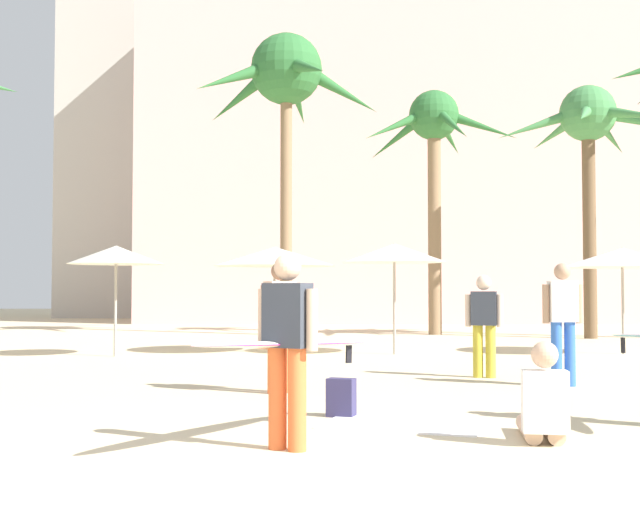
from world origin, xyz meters
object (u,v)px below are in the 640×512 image
at_px(palm_tree_far_left, 589,131).
at_px(person_mid_center, 563,318).
at_px(cafe_umbrella_4, 275,256).
at_px(palm_tree_center, 286,82).
at_px(backpack, 341,398).
at_px(beach_towel, 404,424).
at_px(person_mid_right, 280,321).
at_px(person_near_left, 484,321).
at_px(cafe_umbrella_0, 622,258).
at_px(person_far_left, 543,408).
at_px(cafe_umbrella_2, 116,255).
at_px(cafe_umbrella_1, 394,253).
at_px(person_far_right, 288,342).
at_px(palm_tree_far_right, 434,138).

distance_m(palm_tree_far_left, person_mid_center, 14.10).
xyz_separation_m(cafe_umbrella_4, person_mid_center, (4.70, -6.55, -1.18)).
height_order(palm_tree_center, cafe_umbrella_4, palm_tree_center).
xyz_separation_m(backpack, person_mid_center, (3.23, 3.03, 0.78)).
relative_size(beach_towel, person_mid_right, 0.92).
bearing_deg(palm_tree_center, person_near_left, -72.92).
distance_m(cafe_umbrella_0, person_far_left, 11.90).
height_order(cafe_umbrella_2, cafe_umbrella_4, cafe_umbrella_4).
height_order(palm_tree_center, cafe_umbrella_1, palm_tree_center).
height_order(cafe_umbrella_1, person_far_right, cafe_umbrella_1).
height_order(palm_tree_center, person_near_left, palm_tree_center).
distance_m(cafe_umbrella_0, cafe_umbrella_2, 11.02).
bearing_deg(palm_tree_center, cafe_umbrella_0, -44.94).
xyz_separation_m(palm_tree_center, backpack, (1.72, -17.29, -7.85)).
xyz_separation_m(cafe_umbrella_1, person_far_right, (-1.66, -11.01, -1.29)).
bearing_deg(cafe_umbrella_4, backpack, -81.24).
relative_size(cafe_umbrella_0, cafe_umbrella_4, 0.98).
relative_size(backpack, person_near_left, 0.26).
bearing_deg(person_mid_center, cafe_umbrella_4, 30.54).
xyz_separation_m(cafe_umbrella_0, person_near_left, (-3.92, -5.13, -1.22)).
bearing_deg(cafe_umbrella_0, cafe_umbrella_4, 178.50).
bearing_deg(palm_tree_far_right, beach_towel, -97.51).
bearing_deg(cafe_umbrella_2, cafe_umbrella_0, 4.88).
relative_size(palm_tree_center, person_far_left, 9.34).
relative_size(cafe_umbrella_1, person_far_right, 0.97).
bearing_deg(cafe_umbrella_4, person_near_left, -54.76).
height_order(cafe_umbrella_0, person_mid_center, cafe_umbrella_0).
bearing_deg(cafe_umbrella_1, backpack, -97.37).
bearing_deg(cafe_umbrella_0, palm_tree_far_right, 111.10).
bearing_deg(cafe_umbrella_1, person_far_right, -98.58).
distance_m(backpack, person_mid_right, 2.42).
distance_m(palm_tree_far_left, person_near_left, 13.40).
height_order(cafe_umbrella_2, person_mid_center, cafe_umbrella_2).
relative_size(cafe_umbrella_1, person_near_left, 1.48).
height_order(palm_tree_far_right, person_near_left, palm_tree_far_right).
relative_size(beach_towel, person_mid_center, 0.91).
xyz_separation_m(cafe_umbrella_0, person_far_right, (-6.69, -11.22, -1.19)).
distance_m(cafe_umbrella_4, person_mid_center, 8.15).
relative_size(person_mid_right, person_far_left, 1.72).
bearing_deg(person_mid_right, cafe_umbrella_0, -82.30).
distance_m(cafe_umbrella_2, person_mid_right, 7.52).
distance_m(person_mid_center, person_mid_right, 4.16).
height_order(cafe_umbrella_1, person_near_left, cafe_umbrella_1).
distance_m(palm_tree_far_left, cafe_umbrella_0, 7.40).
bearing_deg(cafe_umbrella_2, palm_tree_center, 71.04).
distance_m(person_far_right, person_near_left, 6.68).
relative_size(palm_tree_center, person_mid_center, 5.39).
xyz_separation_m(palm_tree_far_left, person_far_right, (-7.84, -17.34, -5.18)).
bearing_deg(cafe_umbrella_4, person_mid_right, -85.06).
bearing_deg(person_mid_right, backpack, 163.24).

